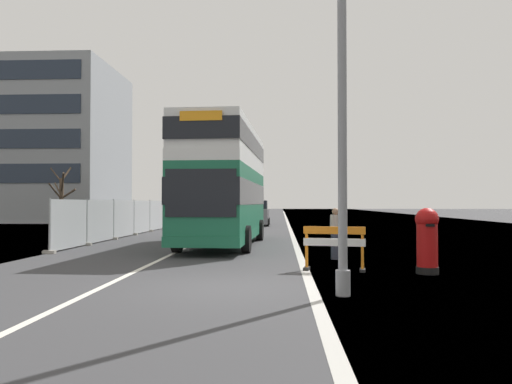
% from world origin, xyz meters
% --- Properties ---
extents(ground, '(140.00, 280.00, 0.10)m').
position_xyz_m(ground, '(0.53, 0.16, -0.05)').
color(ground, '#38383A').
extents(double_decker_bus, '(3.13, 10.56, 4.97)m').
position_xyz_m(double_decker_bus, '(-1.19, 10.52, 2.64)').
color(double_decker_bus, '#196042').
rests_on(double_decker_bus, ground).
extents(lamppost_foreground, '(0.29, 0.70, 9.51)m').
position_xyz_m(lamppost_foreground, '(2.41, -0.90, 4.51)').
color(lamppost_foreground, gray).
rests_on(lamppost_foreground, ground).
extents(red_pillar_postbox, '(0.58, 0.58, 1.69)m').
position_xyz_m(red_pillar_postbox, '(4.95, 2.24, 0.93)').
color(red_pillar_postbox, black).
rests_on(red_pillar_postbox, ground).
extents(roadworks_barrier, '(1.67, 0.72, 1.18)m').
position_xyz_m(roadworks_barrier, '(2.63, 2.67, 0.75)').
color(roadworks_barrier, orange).
rests_on(roadworks_barrier, ground).
extents(construction_site_fence, '(0.44, 17.20, 2.00)m').
position_xyz_m(construction_site_fence, '(-7.05, 15.16, 0.95)').
color(construction_site_fence, '#A8AAAD').
rests_on(construction_site_fence, ground).
extents(car_oncoming_near, '(1.90, 4.27, 2.00)m').
position_xyz_m(car_oncoming_near, '(-0.64, 28.89, 0.95)').
color(car_oncoming_near, slate).
rests_on(car_oncoming_near, ground).
extents(car_receding_mid, '(2.00, 4.39, 2.13)m').
position_xyz_m(car_receding_mid, '(-5.02, 35.30, 1.00)').
color(car_receding_mid, slate).
rests_on(car_receding_mid, ground).
extents(bare_tree_far_verge_near, '(2.39, 2.60, 4.81)m').
position_xyz_m(bare_tree_far_verge_near, '(-16.75, 29.20, 2.35)').
color(bare_tree_far_verge_near, '#4C3D2D').
rests_on(bare_tree_far_verge_near, ground).
extents(pedestrian_at_kerb, '(0.34, 0.34, 1.65)m').
position_xyz_m(pedestrian_at_kerb, '(2.96, 5.40, 0.83)').
color(pedestrian_at_kerb, '#2D3342').
rests_on(pedestrian_at_kerb, ground).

